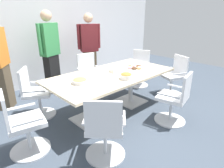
{
  "coord_description": "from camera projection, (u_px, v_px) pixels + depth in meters",
  "views": [
    {
      "loc": [
        -2.33,
        -2.44,
        1.82
      ],
      "look_at": [
        0.0,
        0.0,
        0.55
      ],
      "focal_mm": 30.53,
      "sensor_mm": 36.0,
      "label": 1
    }
  ],
  "objects": [
    {
      "name": "office_chair_6",
      "position": [
        36.0,
        95.0,
        3.46
      ],
      "size": [
        0.75,
        0.75,
        0.91
      ],
      "rotation": [
        0.0,
        0.0,
        -2.2
      ],
      "color": "silver",
      "rests_on": "ground"
    },
    {
      "name": "conference_table",
      "position": [
        112.0,
        80.0,
        3.58
      ],
      "size": [
        2.4,
        1.2,
        0.75
      ],
      "color": "#CCB793",
      "rests_on": "ground"
    },
    {
      "name": "donut_platter",
      "position": [
        135.0,
        67.0,
        3.89
      ],
      "size": [
        0.32,
        0.32,
        0.04
      ],
      "color": "white",
      "rests_on": "conference_table"
    },
    {
      "name": "office_chair_1",
      "position": [
        105.0,
        132.0,
        2.41
      ],
      "size": [
        0.76,
        0.76,
        0.91
      ],
      "rotation": [
        0.0,
        0.0,
        -0.81
      ],
      "color": "silver",
      "rests_on": "ground"
    },
    {
      "name": "snack_bowl_pretzels",
      "position": [
        126.0,
        76.0,
        3.25
      ],
      "size": [
        0.21,
        0.21,
        0.11
      ],
      "color": "white",
      "rests_on": "conference_table"
    },
    {
      "name": "office_chair_3",
      "position": [
        174.0,
        78.0,
        4.4
      ],
      "size": [
        0.7,
        0.7,
        0.91
      ],
      "rotation": [
        0.0,
        0.0,
        1.21
      ],
      "color": "silver",
      "rests_on": "ground"
    },
    {
      "name": "office_chair_5",
      "position": [
        89.0,
        75.0,
        4.57
      ],
      "size": [
        0.65,
        0.65,
        0.91
      ],
      "rotation": [
        0.0,
        0.0,
        -3.36
      ],
      "color": "silver",
      "rests_on": "ground"
    },
    {
      "name": "snack_bowl_cookies",
      "position": [
        80.0,
        81.0,
        3.06
      ],
      "size": [
        0.25,
        0.25,
        0.09
      ],
      "color": "white",
      "rests_on": "conference_table"
    },
    {
      "name": "back_wall",
      "position": [
        48.0,
        30.0,
        4.93
      ],
      "size": [
        8.0,
        0.1,
        2.8
      ],
      "primitive_type": "cube",
      "color": "white",
      "rests_on": "ground"
    },
    {
      "name": "office_chair_0",
      "position": [
        22.0,
        126.0,
        2.52
      ],
      "size": [
        0.63,
        0.63,
        0.91
      ],
      "rotation": [
        0.0,
        0.0,
        -1.77
      ],
      "color": "silver",
      "rests_on": "ground"
    },
    {
      "name": "ground_plane",
      "position": [
        112.0,
        110.0,
        3.8
      ],
      "size": [
        10.0,
        10.0,
        0.01
      ],
      "primitive_type": "cube",
      "color": "#3D4754"
    },
    {
      "name": "office_chair_2",
      "position": [
        175.0,
        101.0,
        3.25
      ],
      "size": [
        0.64,
        0.64,
        0.91
      ],
      "rotation": [
        0.0,
        0.0,
        0.21
      ],
      "color": "silver",
      "rests_on": "ground"
    },
    {
      "name": "napkin_pile",
      "position": [
        114.0,
        70.0,
        3.64
      ],
      "size": [
        0.14,
        0.14,
        0.07
      ],
      "primitive_type": "cube",
      "color": "white",
      "rests_on": "conference_table"
    },
    {
      "name": "person_standing_2",
      "position": [
        89.0,
        48.0,
        4.99
      ],
      "size": [
        0.6,
        0.37,
        1.81
      ],
      "rotation": [
        0.0,
        0.0,
        -3.52
      ],
      "color": "brown",
      "rests_on": "ground"
    },
    {
      "name": "person_standing_1",
      "position": [
        50.0,
        51.0,
        4.37
      ],
      "size": [
        0.6,
        0.35,
        1.88
      ],
      "rotation": [
        0.0,
        0.0,
        -2.8
      ],
      "color": "black",
      "rests_on": "ground"
    },
    {
      "name": "office_chair_4",
      "position": [
        139.0,
        70.0,
        4.98
      ],
      "size": [
        0.7,
        0.7,
        0.91
      ],
      "rotation": [
        0.0,
        0.0,
        -4.33
      ],
      "color": "silver",
      "rests_on": "ground"
    }
  ]
}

